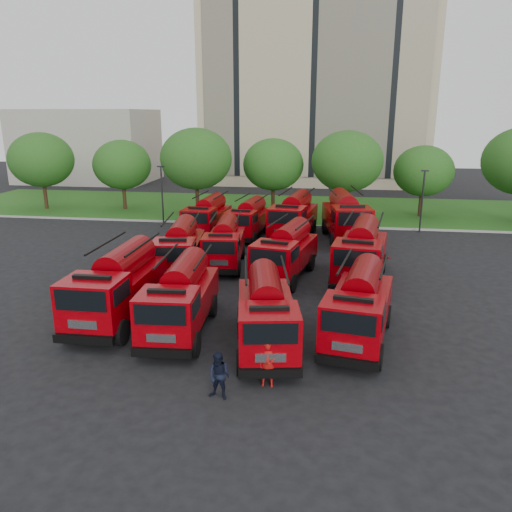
% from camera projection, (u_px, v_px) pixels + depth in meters
% --- Properties ---
extents(ground, '(140.00, 140.00, 0.00)m').
position_uv_depth(ground, '(240.00, 298.00, 26.60)').
color(ground, black).
rests_on(ground, ground).
extents(lawn, '(70.00, 16.00, 0.12)m').
position_uv_depth(lawn, '(285.00, 208.00, 51.30)').
color(lawn, '#1F5115').
rests_on(lawn, ground).
extents(curb, '(70.00, 0.30, 0.14)m').
position_uv_depth(curb, '(276.00, 225.00, 43.60)').
color(curb, gray).
rests_on(curb, ground).
extents(apartment_building, '(30.00, 14.18, 25.00)m').
position_uv_depth(apartment_building, '(315.00, 90.00, 68.45)').
color(apartment_building, tan).
rests_on(apartment_building, ground).
extents(side_building, '(18.00, 12.00, 10.00)m').
position_uv_depth(side_building, '(88.00, 146.00, 71.31)').
color(side_building, '#9A9589').
rests_on(side_building, ground).
extents(tree_0, '(6.30, 6.30, 7.70)m').
position_uv_depth(tree_0, '(41.00, 160.00, 49.53)').
color(tree_0, '#382314').
rests_on(tree_0, ground).
extents(tree_1, '(5.71, 5.71, 6.98)m').
position_uv_depth(tree_1, '(122.00, 165.00, 49.48)').
color(tree_1, '#382314').
rests_on(tree_1, ground).
extents(tree_2, '(6.72, 6.72, 8.22)m').
position_uv_depth(tree_2, '(196.00, 159.00, 46.70)').
color(tree_2, '#382314').
rests_on(tree_2, ground).
extents(tree_3, '(5.88, 5.88, 7.19)m').
position_uv_depth(tree_3, '(273.00, 165.00, 48.27)').
color(tree_3, '#382314').
rests_on(tree_3, ground).
extents(tree_4, '(6.55, 6.55, 8.01)m').
position_uv_depth(tree_4, '(347.00, 161.00, 45.70)').
color(tree_4, '#382314').
rests_on(tree_4, ground).
extents(tree_5, '(5.46, 5.46, 6.68)m').
position_uv_depth(tree_5, '(424.00, 171.00, 45.90)').
color(tree_5, '#382314').
rests_on(tree_5, ground).
extents(lamp_post_0, '(0.60, 0.25, 5.11)m').
position_uv_depth(lamp_post_0, '(162.00, 191.00, 43.57)').
color(lamp_post_0, black).
rests_on(lamp_post_0, ground).
extents(lamp_post_1, '(0.60, 0.25, 5.11)m').
position_uv_depth(lamp_post_1, '(422.00, 197.00, 40.45)').
color(lamp_post_1, black).
rests_on(lamp_post_1, ground).
extents(fire_truck_0, '(2.76, 7.38, 3.35)m').
position_uv_depth(fire_truck_0, '(118.00, 285.00, 23.41)').
color(fire_truck_0, black).
rests_on(fire_truck_0, ground).
extents(fire_truck_1, '(2.85, 6.97, 3.11)m').
position_uv_depth(fire_truck_1, '(181.00, 298.00, 22.18)').
color(fire_truck_1, black).
rests_on(fire_truck_1, ground).
extents(fire_truck_2, '(3.38, 6.89, 3.00)m').
position_uv_depth(fire_truck_2, '(266.00, 313.00, 20.64)').
color(fire_truck_2, black).
rests_on(fire_truck_2, ground).
extents(fire_truck_3, '(3.46, 7.08, 3.09)m').
position_uv_depth(fire_truck_3, '(359.00, 306.00, 21.29)').
color(fire_truck_3, black).
rests_on(fire_truck_3, ground).
extents(fire_truck_4, '(3.28, 7.09, 3.11)m').
position_uv_depth(fire_truck_4, '(180.00, 249.00, 30.22)').
color(fire_truck_4, black).
rests_on(fire_truck_4, ground).
extents(fire_truck_5, '(2.84, 6.56, 2.90)m').
position_uv_depth(fire_truck_5, '(225.00, 243.00, 31.91)').
color(fire_truck_5, black).
rests_on(fire_truck_5, ground).
extents(fire_truck_6, '(3.66, 7.14, 3.10)m').
position_uv_depth(fire_truck_6, '(286.00, 252.00, 29.58)').
color(fire_truck_6, black).
rests_on(fire_truck_6, ground).
extents(fire_truck_7, '(3.62, 7.69, 3.37)m').
position_uv_depth(fire_truck_7, '(361.00, 252.00, 29.00)').
color(fire_truck_7, black).
rests_on(fire_truck_7, ground).
extents(fire_truck_8, '(2.78, 6.85, 3.06)m').
position_uv_depth(fire_truck_8, '(208.00, 217.00, 39.68)').
color(fire_truck_8, black).
rests_on(fire_truck_8, ground).
extents(fire_truck_9, '(2.93, 6.61, 2.91)m').
position_uv_depth(fire_truck_9, '(249.00, 219.00, 39.23)').
color(fire_truck_9, black).
rests_on(fire_truck_9, ground).
extents(fire_truck_10, '(3.57, 7.76, 3.40)m').
position_uv_depth(fire_truck_10, '(294.00, 216.00, 38.96)').
color(fire_truck_10, black).
rests_on(fire_truck_10, ground).
extents(fire_truck_11, '(3.79, 8.18, 3.59)m').
position_uv_depth(fire_truck_11, '(345.00, 217.00, 38.29)').
color(fire_truck_11, black).
rests_on(fire_truck_11, ground).
extents(firefighter_0, '(0.66, 0.50, 1.73)m').
position_uv_depth(firefighter_0, '(268.00, 385.00, 18.00)').
color(firefighter_0, '#A00F0C').
rests_on(firefighter_0, ground).
extents(firefighter_1, '(0.91, 0.62, 1.71)m').
position_uv_depth(firefighter_1, '(220.00, 398.00, 17.20)').
color(firefighter_1, black).
rests_on(firefighter_1, ground).
extents(firefighter_2, '(0.90, 1.06, 1.58)m').
position_uv_depth(firefighter_2, '(373.00, 342.00, 21.40)').
color(firefighter_2, '#A00F0C').
rests_on(firefighter_2, ground).
extents(firefighter_3, '(1.05, 0.71, 1.49)m').
position_uv_depth(firefighter_3, '(360.00, 327.00, 22.93)').
color(firefighter_3, black).
rests_on(firefighter_3, ground).
extents(firefighter_4, '(0.85, 0.96, 1.64)m').
position_uv_depth(firefighter_4, '(117.00, 298.00, 26.48)').
color(firefighter_4, black).
rests_on(firefighter_4, ground).
extents(firefighter_5, '(1.43, 0.69, 1.50)m').
position_uv_depth(firefighter_5, '(379.00, 270.00, 31.20)').
color(firefighter_5, '#A00F0C').
rests_on(firefighter_5, ground).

